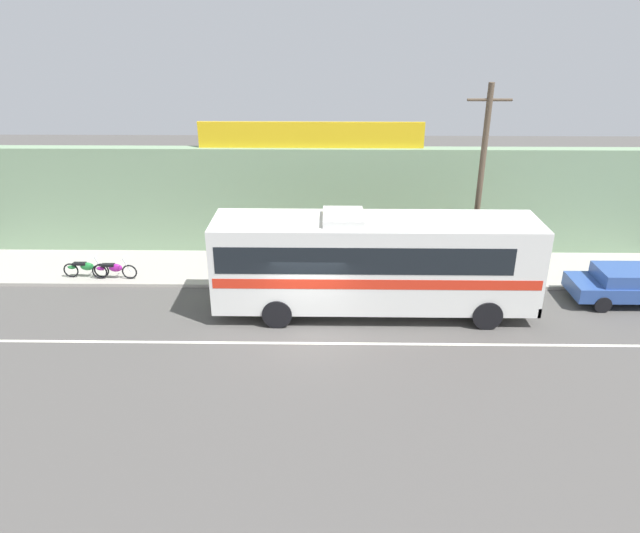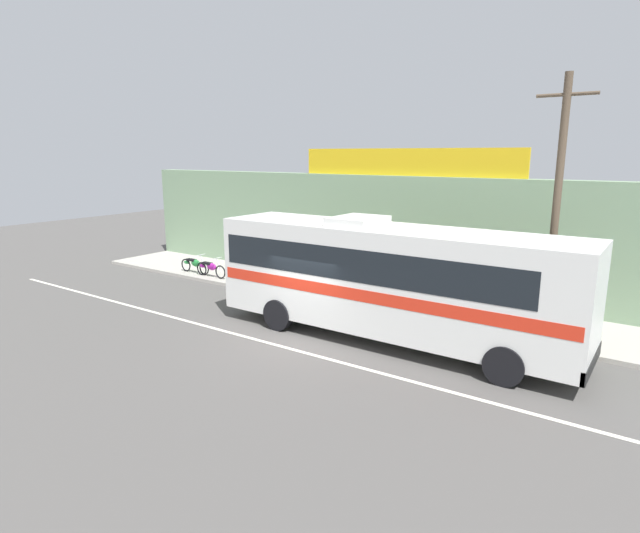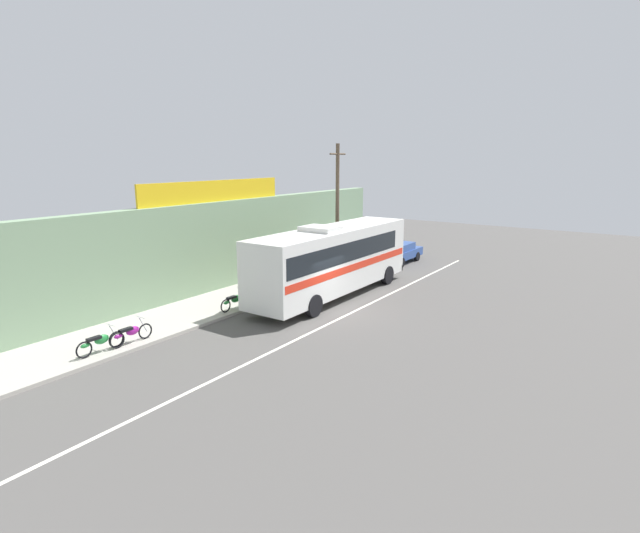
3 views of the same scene
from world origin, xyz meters
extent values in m
plane|color=#4F4C49|center=(0.00, 0.00, 0.00)|extent=(70.00, 70.00, 0.00)
cube|color=#A8A399|center=(0.00, 5.20, 0.07)|extent=(30.00, 3.60, 0.14)
cube|color=gray|center=(0.00, 7.35, 2.40)|extent=(30.00, 0.70, 4.80)
cube|color=gold|center=(-0.08, 7.35, 5.35)|extent=(9.65, 0.12, 1.10)
cube|color=silver|center=(0.00, -0.80, 0.00)|extent=(30.00, 0.14, 0.01)
cube|color=silver|center=(2.33, 1.51, 1.99)|extent=(11.38, 2.54, 3.10)
cube|color=black|center=(1.88, 1.51, 2.54)|extent=(10.02, 2.56, 0.96)
cube|color=red|center=(2.33, 1.51, 1.69)|extent=(11.16, 2.56, 0.36)
cube|color=black|center=(8.00, 1.51, 2.44)|extent=(0.04, 2.29, 1.40)
cube|color=black|center=(7.99, 1.51, 0.62)|extent=(0.12, 2.54, 0.36)
cube|color=silver|center=(1.20, 1.51, 3.66)|extent=(1.40, 1.78, 0.24)
cylinder|color=black|center=(6.20, 2.69, 0.52)|extent=(1.04, 0.32, 1.04)
cylinder|color=black|center=(6.20, 0.33, 0.52)|extent=(1.04, 0.32, 1.04)
cylinder|color=black|center=(-1.08, 2.69, 0.52)|extent=(1.04, 0.32, 1.04)
cylinder|color=black|center=(-1.08, 0.33, 0.52)|extent=(1.04, 0.32, 1.04)
cylinder|color=brown|center=(6.40, 3.86, 4.01)|extent=(0.22, 0.22, 7.73)
cylinder|color=brown|center=(6.40, 3.86, 7.27)|extent=(1.60, 0.10, 0.10)
torus|color=black|center=(-7.40, 3.90, 0.45)|extent=(0.62, 0.06, 0.62)
torus|color=black|center=(-8.63, 3.90, 0.45)|extent=(0.62, 0.06, 0.62)
cylinder|color=silver|center=(-7.48, 3.90, 0.75)|extent=(0.34, 0.04, 0.65)
cylinder|color=silver|center=(-7.58, 3.90, 1.07)|extent=(0.03, 0.56, 0.03)
ellipsoid|color=#991E8C|center=(-7.95, 3.90, 0.63)|extent=(0.56, 0.22, 0.34)
cube|color=black|center=(-8.24, 3.90, 0.75)|extent=(0.52, 0.20, 0.10)
ellipsoid|color=#991E8C|center=(-8.57, 3.90, 0.59)|extent=(0.36, 0.14, 0.16)
torus|color=black|center=(-1.99, 3.75, 0.45)|extent=(0.62, 0.06, 0.62)
torus|color=black|center=(-3.20, 3.75, 0.45)|extent=(0.62, 0.06, 0.62)
cylinder|color=silver|center=(-2.07, 3.75, 0.75)|extent=(0.34, 0.04, 0.65)
cylinder|color=silver|center=(-2.17, 3.75, 1.07)|extent=(0.03, 0.56, 0.03)
ellipsoid|color=#237F38|center=(-2.54, 3.75, 0.63)|extent=(0.56, 0.22, 0.34)
cube|color=black|center=(-2.81, 3.75, 0.75)|extent=(0.52, 0.20, 0.10)
ellipsoid|color=#237F38|center=(-3.14, 3.75, 0.59)|extent=(0.36, 0.14, 0.16)
torus|color=black|center=(-8.59, 4.02, 0.45)|extent=(0.62, 0.06, 0.62)
torus|color=black|center=(-9.85, 4.02, 0.45)|extent=(0.62, 0.06, 0.62)
cylinder|color=silver|center=(-8.67, 4.02, 0.75)|extent=(0.34, 0.04, 0.65)
cylinder|color=silver|center=(-8.77, 4.02, 1.07)|extent=(0.03, 0.56, 0.03)
ellipsoid|color=#237F38|center=(-9.16, 4.02, 0.63)|extent=(0.56, 0.22, 0.34)
cube|color=black|center=(-9.45, 4.02, 0.75)|extent=(0.52, 0.20, 0.10)
ellipsoid|color=#237F38|center=(-9.79, 4.02, 0.59)|extent=(0.36, 0.14, 0.16)
cylinder|color=brown|center=(1.96, 5.72, 0.56)|extent=(0.13, 0.13, 0.84)
cylinder|color=brown|center=(1.96, 5.54, 0.56)|extent=(0.13, 0.13, 0.84)
cylinder|color=#2D7A4C|center=(1.96, 5.63, 1.30)|extent=(0.30, 0.30, 0.63)
sphere|color=#A37556|center=(1.96, 5.63, 1.76)|extent=(0.23, 0.23, 0.23)
cylinder|color=#2D7A4C|center=(1.96, 5.83, 1.33)|extent=(0.08, 0.08, 0.58)
cylinder|color=#2D7A4C|center=(1.96, 5.43, 1.33)|extent=(0.08, 0.08, 0.58)
camera|label=1|loc=(0.68, -17.35, 10.08)|focal=32.36mm
camera|label=2|loc=(9.35, -12.20, 5.69)|focal=29.07mm
camera|label=3|loc=(-18.68, -12.13, 7.06)|focal=27.90mm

